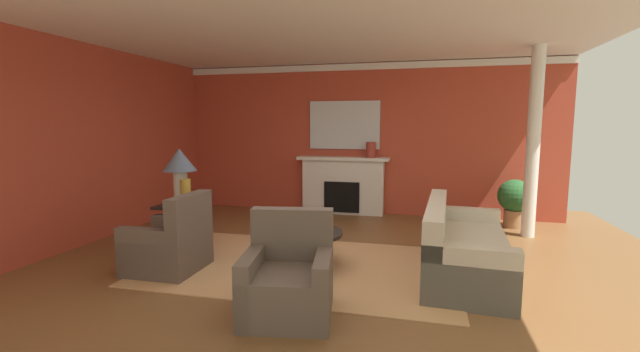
% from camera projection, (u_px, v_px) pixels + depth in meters
% --- Properties ---
extents(ground_plane, '(9.15, 9.15, 0.00)m').
position_uv_depth(ground_plane, '(313.00, 268.00, 5.11)').
color(ground_plane, brown).
extents(wall_fireplace, '(7.64, 0.12, 2.95)m').
position_uv_depth(wall_fireplace, '(357.00, 139.00, 8.21)').
color(wall_fireplace, '#B7422D').
rests_on(wall_fireplace, ground_plane).
extents(wall_window, '(0.12, 7.31, 2.95)m').
position_uv_depth(wall_window, '(83.00, 144.00, 6.08)').
color(wall_window, '#B7422D').
rests_on(wall_window, ground_plane).
extents(ceiling_panel, '(7.64, 7.31, 0.06)m').
position_uv_depth(ceiling_panel, '(319.00, 24.00, 5.03)').
color(ceiling_panel, white).
extents(crown_moulding, '(7.64, 0.08, 0.12)m').
position_uv_depth(crown_moulding, '(357.00, 67.00, 7.96)').
color(crown_moulding, white).
extents(area_rug, '(3.74, 2.32, 0.01)m').
position_uv_depth(area_rug, '(303.00, 266.00, 5.17)').
color(area_rug, tan).
rests_on(area_rug, ground_plane).
extents(fireplace, '(1.80, 0.35, 1.13)m').
position_uv_depth(fireplace, '(343.00, 187.00, 8.18)').
color(fireplace, white).
rests_on(fireplace, ground_plane).
extents(mantel_mirror, '(1.40, 0.04, 0.94)m').
position_uv_depth(mantel_mirror, '(344.00, 125.00, 8.15)').
color(mantel_mirror, silver).
extents(sofa, '(1.03, 2.15, 0.85)m').
position_uv_depth(sofa, '(462.00, 250.00, 4.86)').
color(sofa, beige).
rests_on(sofa, ground_plane).
extents(armchair_near_window, '(0.81, 0.81, 0.95)m').
position_uv_depth(armchair_near_window, '(170.00, 246.00, 4.98)').
color(armchair_near_window, brown).
rests_on(armchair_near_window, ground_plane).
extents(armchair_facing_fireplace, '(0.92, 0.92, 0.95)m').
position_uv_depth(armchair_facing_fireplace, '(288.00, 282.00, 3.84)').
color(armchair_facing_fireplace, brown).
rests_on(armchair_facing_fireplace, ground_plane).
extents(coffee_table, '(1.00, 1.00, 0.45)m').
position_uv_depth(coffee_table, '(302.00, 240.00, 5.13)').
color(coffee_table, black).
rests_on(coffee_table, ground_plane).
extents(side_table, '(0.56, 0.56, 0.70)m').
position_uv_depth(side_table, '(182.00, 226.00, 5.60)').
color(side_table, black).
rests_on(side_table, ground_plane).
extents(table_lamp, '(0.44, 0.44, 0.75)m').
position_uv_depth(table_lamp, '(180.00, 165.00, 5.50)').
color(table_lamp, beige).
rests_on(table_lamp, side_table).
extents(vase_on_side_table, '(0.13, 0.13, 0.36)m').
position_uv_depth(vase_on_side_table, '(186.00, 193.00, 5.39)').
color(vase_on_side_table, '#B7892D').
rests_on(vase_on_side_table, side_table).
extents(vase_mantel_right, '(0.19, 0.19, 0.30)m').
position_uv_depth(vase_mantel_right, '(371.00, 150.00, 7.91)').
color(vase_mantel_right, '#9E3328').
rests_on(vase_mantel_right, fireplace).
extents(book_red_cover, '(0.22, 0.16, 0.03)m').
position_uv_depth(book_red_cover, '(309.00, 228.00, 5.18)').
color(book_red_cover, maroon).
rests_on(book_red_cover, coffee_table).
extents(book_art_folio, '(0.28, 0.22, 0.05)m').
position_uv_depth(book_art_folio, '(294.00, 226.00, 5.13)').
color(book_art_folio, tan).
rests_on(book_art_folio, coffee_table).
extents(potted_plant, '(0.56, 0.56, 0.83)m').
position_uv_depth(potted_plant, '(514.00, 199.00, 7.08)').
color(potted_plant, '#A8754C').
rests_on(potted_plant, ground_plane).
extents(column_white, '(0.20, 0.20, 2.95)m').
position_uv_depth(column_white, '(533.00, 143.00, 6.38)').
color(column_white, white).
rests_on(column_white, ground_plane).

